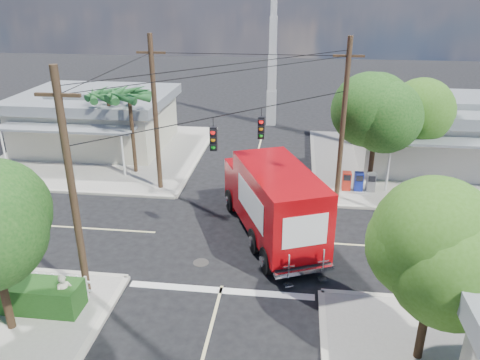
# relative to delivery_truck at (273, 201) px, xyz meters

# --- Properties ---
(ground) EXTENTS (120.00, 120.00, 0.00)m
(ground) POSITION_rel_delivery_truck_xyz_m (-1.76, -0.38, -1.90)
(ground) COLOR black
(ground) RESTS_ON ground
(sidewalk_ne) EXTENTS (14.12, 14.12, 0.14)m
(sidewalk_ne) POSITION_rel_delivery_truck_xyz_m (9.12, 10.50, -1.83)
(sidewalk_ne) COLOR gray
(sidewalk_ne) RESTS_ON ground
(sidewalk_nw) EXTENTS (14.12, 14.12, 0.14)m
(sidewalk_nw) POSITION_rel_delivery_truck_xyz_m (-12.64, 10.50, -1.83)
(sidewalk_nw) COLOR gray
(sidewalk_nw) RESTS_ON ground
(road_markings) EXTENTS (32.00, 32.00, 0.01)m
(road_markings) POSITION_rel_delivery_truck_xyz_m (-1.76, -1.85, -1.90)
(road_markings) COLOR beige
(road_markings) RESTS_ON ground
(building_ne) EXTENTS (11.80, 10.20, 4.50)m
(building_ne) POSITION_rel_delivery_truck_xyz_m (10.74, 11.58, 0.42)
(building_ne) COLOR silver
(building_ne) RESTS_ON sidewalk_ne
(building_nw) EXTENTS (10.80, 10.20, 4.30)m
(building_nw) POSITION_rel_delivery_truck_xyz_m (-13.76, 12.08, 0.32)
(building_nw) COLOR beige
(building_nw) RESTS_ON sidewalk_nw
(radio_tower) EXTENTS (0.80, 0.80, 17.00)m
(radio_tower) POSITION_rel_delivery_truck_xyz_m (-1.26, 19.62, 3.74)
(radio_tower) COLOR silver
(radio_tower) RESTS_ON ground
(tree_ne_front) EXTENTS (4.21, 4.14, 6.66)m
(tree_ne_front) POSITION_rel_delivery_truck_xyz_m (5.45, 6.38, 2.87)
(tree_ne_front) COLOR #422D1C
(tree_ne_front) RESTS_ON sidewalk_ne
(tree_ne_back) EXTENTS (3.77, 3.66, 5.82)m
(tree_ne_back) POSITION_rel_delivery_truck_xyz_m (8.05, 8.58, 2.29)
(tree_ne_back) COLOR #422D1C
(tree_ne_back) RESTS_ON sidewalk_ne
(tree_se) EXTENTS (3.67, 3.54, 5.62)m
(tree_se) POSITION_rel_delivery_truck_xyz_m (5.25, -7.62, 2.14)
(tree_se) COLOR #422D1C
(tree_se) RESTS_ON sidewalk_se
(palm_nw_front) EXTENTS (3.01, 3.08, 5.59)m
(palm_nw_front) POSITION_rel_delivery_truck_xyz_m (-9.26, 7.12, 3.14)
(palm_nw_front) COLOR #422D1C
(palm_nw_front) RESTS_ON sidewalk_nw
(palm_nw_back) EXTENTS (3.01, 3.08, 5.19)m
(palm_nw_back) POSITION_rel_delivery_truck_xyz_m (-11.26, 8.62, 2.77)
(palm_nw_back) COLOR #422D1C
(palm_nw_back) RESTS_ON sidewalk_nw
(utility_poles) EXTENTS (12.00, 10.68, 9.00)m
(utility_poles) POSITION_rel_delivery_truck_xyz_m (-3.34, 1.22, 2.77)
(utility_poles) COLOR #473321
(utility_poles) RESTS_ON ground
(picket_fence) EXTENTS (5.94, 0.06, 1.00)m
(picket_fence) POSITION_rel_delivery_truck_xyz_m (-9.56, -5.98, -1.22)
(picket_fence) COLOR silver
(picket_fence) RESTS_ON sidewalk_sw
(hedge_sw) EXTENTS (6.20, 1.20, 1.10)m
(hedge_sw) POSITION_rel_delivery_truck_xyz_m (-9.76, -6.78, -1.21)
(hedge_sw) COLOR #1A4014
(hedge_sw) RESTS_ON sidewalk_sw
(vending_boxes) EXTENTS (1.90, 0.50, 1.10)m
(vending_boxes) POSITION_rel_delivery_truck_xyz_m (4.74, 5.82, -1.21)
(vending_boxes) COLOR red
(vending_boxes) RESTS_ON sidewalk_ne
(delivery_truck) EXTENTS (5.63, 8.95, 3.74)m
(delivery_truck) POSITION_rel_delivery_truck_xyz_m (0.00, 0.00, 0.00)
(delivery_truck) COLOR black
(delivery_truck) RESTS_ON ground
(parked_car) EXTENTS (5.74, 3.96, 1.46)m
(parked_car) POSITION_rel_delivery_truck_xyz_m (9.71, 3.02, -1.17)
(parked_car) COLOR silver
(parked_car) RESTS_ON ground
(pedestrian) EXTENTS (0.70, 0.67, 1.62)m
(pedestrian) POSITION_rel_delivery_truck_xyz_m (-7.13, -6.90, -0.95)
(pedestrian) COLOR beige
(pedestrian) RESTS_ON sidewalk_sw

